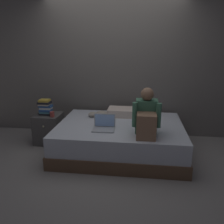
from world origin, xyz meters
name	(u,v)px	position (x,y,z in m)	size (l,w,h in m)	color
ground_plane	(105,159)	(0.00, 0.00, 0.00)	(8.00, 8.00, 0.00)	gray
wall_back	(114,64)	(0.00, 1.20, 1.35)	(5.60, 0.10, 2.70)	#605B56
bed	(120,138)	(0.20, 0.30, 0.24)	(2.00, 1.50, 0.49)	brown
nightstand	(49,128)	(-1.10, 0.54, 0.26)	(0.44, 0.46, 0.52)	#474442
person_sitting	(146,117)	(0.59, -0.11, 0.74)	(0.39, 0.44, 0.66)	#38664C
laptop	(104,126)	(-0.02, 0.02, 0.54)	(0.32, 0.23, 0.22)	#9EA0A5
pillow	(124,112)	(0.22, 0.75, 0.55)	(0.56, 0.36, 0.13)	beige
book_stack	(45,107)	(-1.13, 0.53, 0.65)	(0.23, 0.17, 0.27)	black
mug	(52,114)	(-0.97, 0.42, 0.57)	(0.08, 0.08, 0.09)	#933833
clothes_pile	(99,114)	(-0.19, 0.58, 0.54)	(0.35, 0.19, 0.12)	gray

